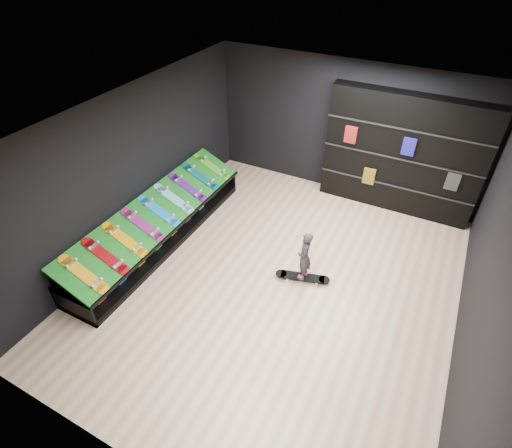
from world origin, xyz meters
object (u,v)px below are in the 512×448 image
at_px(back_shelving, 402,155).
at_px(child, 304,264).
at_px(display_rack, 160,230).
at_px(floor_skateboard, 302,278).

height_order(back_shelving, child, back_shelving).
height_order(display_rack, back_shelving, back_shelving).
distance_m(back_shelving, floor_skateboard, 3.42).
relative_size(floor_skateboard, child, 1.68).
relative_size(display_rack, back_shelving, 1.40).
relative_size(display_rack, child, 7.72).
xyz_separation_m(display_rack, floor_skateboard, (2.96, 0.26, -0.21)).
relative_size(display_rack, floor_skateboard, 4.59).
distance_m(back_shelving, child, 3.31).
xyz_separation_m(back_shelving, floor_skateboard, (-0.88, -3.06, -1.24)).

